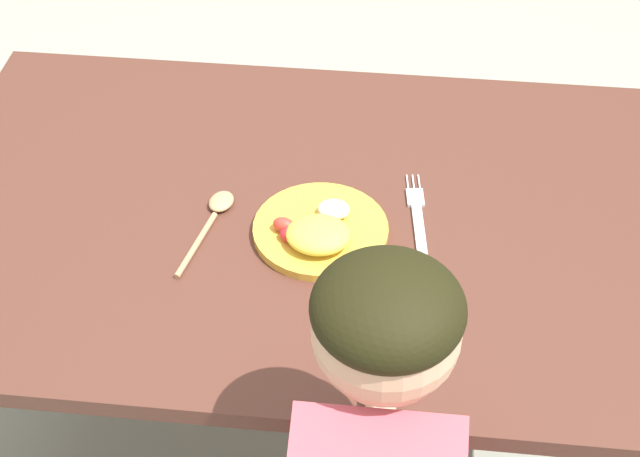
# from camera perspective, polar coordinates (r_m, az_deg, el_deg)

# --- Properties ---
(ground_plane) EXTENTS (8.00, 8.00, 0.00)m
(ground_plane) POSITION_cam_1_polar(r_m,az_deg,el_deg) (2.14, -0.81, -12.18)
(ground_plane) COLOR gray
(dining_table) EXTENTS (1.33, 0.86, 0.66)m
(dining_table) POSITION_cam_1_polar(r_m,az_deg,el_deg) (1.70, -0.99, -1.15)
(dining_table) COLOR #4F2B21
(dining_table) RESTS_ON ground_plane
(plate) EXTENTS (0.23, 0.23, 0.05)m
(plate) POSITION_cam_1_polar(r_m,az_deg,el_deg) (1.58, -0.04, -0.11)
(plate) COLOR gold
(plate) RESTS_ON dining_table
(fork) EXTENTS (0.05, 0.21, 0.01)m
(fork) POSITION_cam_1_polar(r_m,az_deg,el_deg) (1.63, 5.85, 0.68)
(fork) COLOR silver
(fork) RESTS_ON dining_table
(spoon) EXTENTS (0.07, 0.21, 0.02)m
(spoon) POSITION_cam_1_polar(r_m,az_deg,el_deg) (1.63, -6.37, 0.79)
(spoon) COLOR tan
(spoon) RESTS_ON dining_table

